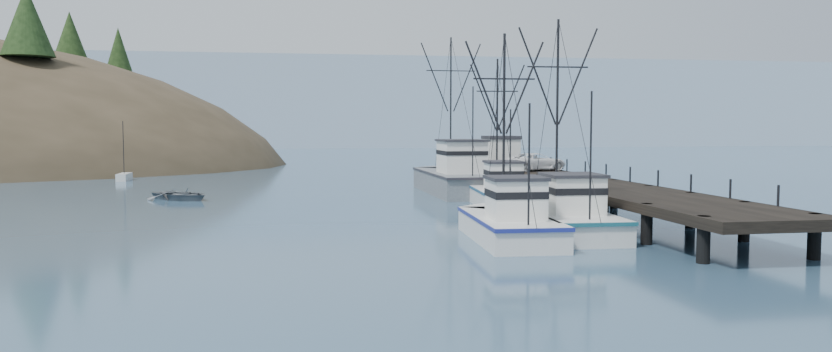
{
  "coord_description": "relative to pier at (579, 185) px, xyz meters",
  "views": [
    {
      "loc": [
        -5.69,
        -32.28,
        5.8
      ],
      "look_at": [
        2.4,
        14.84,
        2.5
      ],
      "focal_mm": 32.0,
      "sensor_mm": 36.0,
      "label": 1
    }
  ],
  "objects": [
    {
      "name": "moored_sailboats",
      "position": [
        -43.8,
        40.4,
        -1.36
      ],
      "size": [
        18.38,
        17.36,
        6.35
      ],
      "color": "silver",
      "rests_on": "ground"
    },
    {
      "name": "distant_ridge_far",
      "position": [
        -54.0,
        169.0,
        -1.69
      ],
      "size": [
        180.0,
        25.0,
        18.0
      ],
      "primitive_type": "cube",
      "color": "silver",
      "rests_on": "ground"
    },
    {
      "name": "motorboat",
      "position": [
        -28.0,
        11.23,
        -1.69
      ],
      "size": [
        6.32,
        6.19,
        1.07
      ],
      "primitive_type": "imported",
      "rotation": [
        0.0,
        0.0,
        0.85
      ],
      "color": "slate",
      "rests_on": "ground"
    },
    {
      "name": "work_vessel",
      "position": [
        -5.72,
        13.42,
        -0.46
      ],
      "size": [
        5.12,
        16.53,
        13.73
      ],
      "color": "slate",
      "rests_on": "ground"
    },
    {
      "name": "trawler_mid",
      "position": [
        -8.8,
        -12.36,
        -0.87
      ],
      "size": [
        4.07,
        10.86,
        10.82
      ],
      "color": "silver",
      "rests_on": "ground"
    },
    {
      "name": "trawler_near",
      "position": [
        -5.24,
        -10.62,
        -0.87
      ],
      "size": [
        4.32,
        11.8,
        11.88
      ],
      "color": "silver",
      "rests_on": "ground"
    },
    {
      "name": "trawler_far",
      "position": [
        -4.84,
        2.89,
        -0.87
      ],
      "size": [
        4.21,
        10.62,
        10.92
      ],
      "color": "silver",
      "rests_on": "ground"
    },
    {
      "name": "pier_shed",
      "position": [
        -0.41,
        17.63,
        1.73
      ],
      "size": [
        3.0,
        3.2,
        2.8
      ],
      "color": "silver",
      "rests_on": "pier"
    },
    {
      "name": "ground",
      "position": [
        -14.0,
        -16.0,
        -1.69
      ],
      "size": [
        400.0,
        400.0,
        0.0
      ],
      "primitive_type": "plane",
      "color": "#2F4E69",
      "rests_on": "ground"
    },
    {
      "name": "pickup_truck",
      "position": [
        0.49,
        10.54,
        1.05
      ],
      "size": [
        5.82,
        4.05,
        1.48
      ],
      "primitive_type": "imported",
      "rotation": [
        0.0,
        0.0,
        1.9
      ],
      "color": "white",
      "rests_on": "pier"
    },
    {
      "name": "pier",
      "position": [
        0.0,
        0.0,
        0.0
      ],
      "size": [
        6.0,
        44.0,
        2.0
      ],
      "color": "black",
      "rests_on": "ground"
    },
    {
      "name": "distant_ridge",
      "position": [
        -4.0,
        154.0,
        -1.69
      ],
      "size": [
        360.0,
        40.0,
        26.0
      ],
      "primitive_type": "cube",
      "color": "#9EB2C6",
      "rests_on": "ground"
    }
  ]
}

